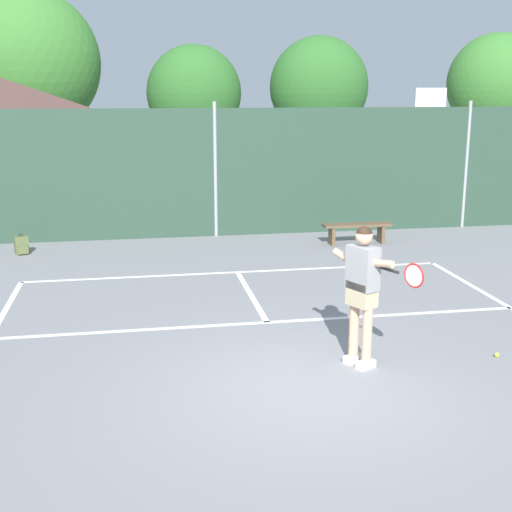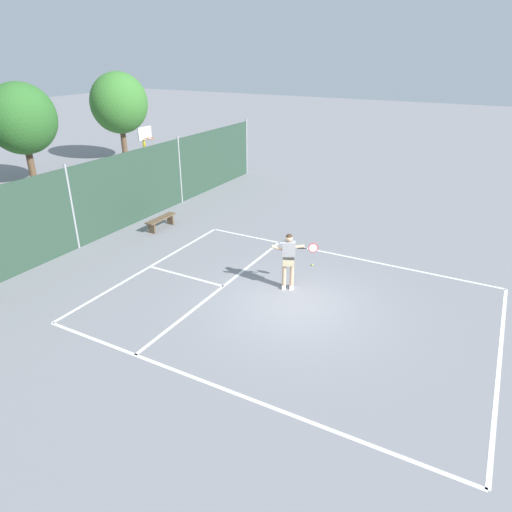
{
  "view_description": "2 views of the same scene",
  "coord_description": "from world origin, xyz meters",
  "px_view_note": "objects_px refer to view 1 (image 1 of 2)",
  "views": [
    {
      "loc": [
        -1.93,
        -7.32,
        3.52
      ],
      "look_at": [
        -0.13,
        2.74,
        1.0
      ],
      "focal_mm": 47.75,
      "sensor_mm": 36.0,
      "label": 1
    },
    {
      "loc": [
        -10.81,
        -4.59,
        6.94
      ],
      "look_at": [
        0.86,
        1.75,
        0.88
      ],
      "focal_mm": 31.98,
      "sensor_mm": 36.0,
      "label": 2
    }
  ],
  "objects_px": {
    "tennis_ball": "(497,355)",
    "courtside_bench": "(357,229)",
    "tennis_player": "(363,284)",
    "basketball_hoop": "(428,134)",
    "backpack_olive": "(22,246)"
  },
  "relations": [
    {
      "from": "tennis_ball",
      "to": "courtside_bench",
      "type": "bearing_deg",
      "value": 87.23
    },
    {
      "from": "tennis_player",
      "to": "basketball_hoop",
      "type": "bearing_deg",
      "value": 62.36
    },
    {
      "from": "backpack_olive",
      "to": "tennis_ball",
      "type": "bearing_deg",
      "value": -45.31
    },
    {
      "from": "basketball_hoop",
      "to": "backpack_olive",
      "type": "height_order",
      "value": "basketball_hoop"
    },
    {
      "from": "basketball_hoop",
      "to": "tennis_player",
      "type": "height_order",
      "value": "basketball_hoop"
    },
    {
      "from": "basketball_hoop",
      "to": "backpack_olive",
      "type": "bearing_deg",
      "value": -164.57
    },
    {
      "from": "tennis_ball",
      "to": "basketball_hoop",
      "type": "bearing_deg",
      "value": 71.55
    },
    {
      "from": "tennis_player",
      "to": "courtside_bench",
      "type": "distance_m",
      "value": 7.32
    },
    {
      "from": "basketball_hoop",
      "to": "tennis_player",
      "type": "bearing_deg",
      "value": -117.64
    },
    {
      "from": "basketball_hoop",
      "to": "courtside_bench",
      "type": "relative_size",
      "value": 2.22
    },
    {
      "from": "tennis_ball",
      "to": "courtside_bench",
      "type": "height_order",
      "value": "courtside_bench"
    },
    {
      "from": "basketball_hoop",
      "to": "tennis_player",
      "type": "xyz_separation_m",
      "value": [
        -5.31,
        -10.14,
        -1.2
      ]
    },
    {
      "from": "tennis_player",
      "to": "backpack_olive",
      "type": "distance_m",
      "value": 9.0
    },
    {
      "from": "basketball_hoop",
      "to": "courtside_bench",
      "type": "bearing_deg",
      "value": -133.59
    },
    {
      "from": "tennis_ball",
      "to": "tennis_player",
      "type": "bearing_deg",
      "value": 178.2
    }
  ]
}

